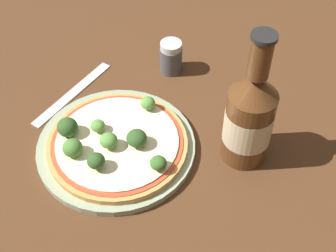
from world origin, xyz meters
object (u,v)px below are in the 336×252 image
beer_bottle (249,117)px  pepper_shaker (171,57)px  fork (73,93)px  pizza (117,143)px

beer_bottle → pepper_shaker: (-0.23, 0.03, -0.05)m
beer_bottle → fork: bearing=-151.6°
pizza → pepper_shaker: bearing=120.3°
pepper_shaker → fork: size_ratio=0.34×
pizza → fork: size_ratio=1.19×
beer_bottle → fork: beer_bottle is taller
beer_bottle → fork: (-0.28, -0.15, -0.08)m
pepper_shaker → pizza: bearing=-59.7°
pizza → fork: pizza is taller
beer_bottle → fork: size_ratio=1.24×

